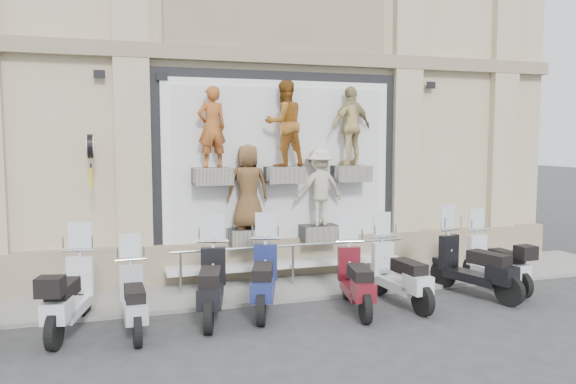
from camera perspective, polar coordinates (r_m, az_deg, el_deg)
name	(u,v)px	position (r m, az deg, el deg)	size (l,w,h in m)	color
ground	(329,317)	(10.02, 4.16, -12.56)	(90.00, 90.00, 0.00)	#2E2E31
sidewalk	(291,285)	(11.90, 0.35, -9.43)	(16.00, 2.20, 0.08)	gray
building	(238,36)	(16.50, -5.12, 15.55)	(14.00, 8.60, 12.00)	tan
shop_vitrine	(286,169)	(12.16, -0.23, 2.34)	(5.60, 0.86, 4.30)	black
guard_rail	(293,266)	(11.71, 0.50, -7.54)	(5.06, 0.10, 0.93)	#9EA0A5
clock_sign_bracket	(90,154)	(11.32, -19.43, 3.65)	(0.10, 0.80, 1.02)	black
scooter_b	(69,281)	(9.66, -21.38, -8.39)	(0.61, 2.08, 1.69)	silver
scooter_c	(133,287)	(9.36, -15.43, -9.24)	(0.54, 1.85, 1.50)	#979CA4
scooter_d	(211,269)	(9.78, -7.82, -7.79)	(0.62, 2.12, 1.73)	black
scooter_e	(264,265)	(10.08, -2.49, -7.41)	(0.61, 2.10, 1.70)	navy
scooter_f	(356,267)	(10.21, 6.93, -7.53)	(0.58, 1.99, 1.62)	#510D16
scooter_g	(400,261)	(10.71, 11.31, -6.88)	(0.60, 2.04, 1.66)	#B8BCBF
scooter_h	(475,253)	(11.61, 18.49, -5.87)	(0.63, 2.15, 1.75)	black
scooter_i	(496,251)	(12.31, 20.41, -5.65)	(0.58, 1.97, 1.60)	silver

